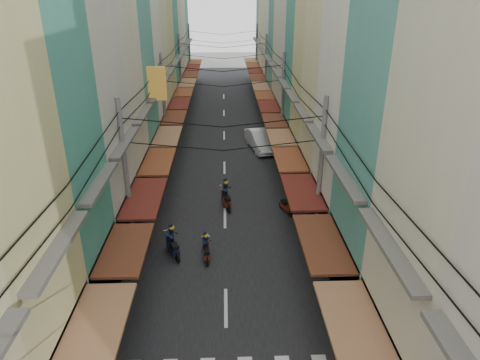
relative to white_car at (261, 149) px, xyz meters
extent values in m
plane|color=slate|center=(-3.18, -18.15, 0.00)|extent=(160.00, 160.00, 0.00)
cube|color=black|center=(-3.18, 1.85, 0.01)|extent=(10.00, 80.00, 0.02)
cube|color=slate|center=(-9.68, 1.85, 0.03)|extent=(3.00, 80.00, 0.06)
cube|color=slate|center=(3.32, 1.85, 0.03)|extent=(3.00, 80.00, 0.06)
cube|color=#976544|center=(-7.28, -24.42, 3.00)|extent=(1.80, 4.33, 0.12)
cube|color=#595651|center=(-7.93, -24.42, 6.00)|extent=(0.50, 4.23, 0.15)
cube|color=black|center=(-8.78, -19.92, 1.60)|extent=(1.20, 4.13, 3.20)
cube|color=#5F2E1B|center=(-7.28, -19.92, 3.00)|extent=(1.80, 3.96, 0.12)
cube|color=#595651|center=(-7.93, -19.92, 6.00)|extent=(0.50, 3.87, 0.15)
cube|color=#BAB7AA|center=(-11.18, -15.20, 10.47)|extent=(6.00, 5.14, 20.93)
cube|color=black|center=(-8.78, -15.20, 1.60)|extent=(1.20, 4.94, 3.20)
cube|color=#5D1E17|center=(-7.28, -15.20, 3.00)|extent=(1.80, 4.73, 0.12)
cube|color=#595651|center=(-7.93, -15.20, 6.00)|extent=(0.50, 4.63, 0.15)
cube|color=beige|center=(-11.18, -10.15, 8.72)|extent=(6.00, 4.95, 17.43)
cube|color=black|center=(-8.78, -10.15, 1.60)|extent=(1.20, 4.75, 3.20)
cube|color=brown|center=(-7.28, -10.15, 3.00)|extent=(1.80, 4.56, 0.12)
cube|color=#595651|center=(-7.93, -10.15, 6.00)|extent=(0.50, 4.46, 0.15)
cube|color=teal|center=(-11.18, -5.18, 8.16)|extent=(6.00, 4.99, 16.32)
cube|color=black|center=(-8.78, -5.18, 1.60)|extent=(1.20, 4.80, 3.20)
cube|color=#976544|center=(-7.28, -5.18, 3.00)|extent=(1.80, 4.60, 0.12)
cube|color=#595651|center=(-7.93, -5.18, 6.00)|extent=(0.50, 4.50, 0.15)
cube|color=beige|center=(-11.18, -0.36, 11.44)|extent=(6.00, 4.65, 22.87)
cube|color=black|center=(-8.78, -0.36, 1.60)|extent=(1.20, 4.46, 3.20)
cube|color=#5F2E1B|center=(-7.28, -0.36, 3.00)|extent=(1.80, 4.27, 0.12)
cube|color=#595651|center=(-7.93, -0.36, 6.00)|extent=(0.50, 4.18, 0.15)
cube|color=beige|center=(-11.18, 4.41, 10.29)|extent=(6.00, 4.89, 20.58)
cube|color=black|center=(-8.78, 4.41, 1.60)|extent=(1.20, 4.70, 3.20)
cube|color=#5D1E17|center=(-7.28, 4.41, 3.00)|extent=(1.80, 4.50, 0.12)
cube|color=#595651|center=(-7.93, 4.41, 6.00)|extent=(0.50, 4.40, 0.15)
cube|color=tan|center=(-11.18, 9.12, 9.22)|extent=(6.00, 4.52, 18.44)
cube|color=black|center=(-8.78, 9.12, 1.60)|extent=(1.20, 4.34, 3.20)
cube|color=brown|center=(-7.28, 9.12, 3.00)|extent=(1.80, 4.16, 0.12)
cube|color=#595651|center=(-7.93, 9.12, 6.00)|extent=(0.50, 4.07, 0.15)
cube|color=#3C8574|center=(-11.18, 13.98, 10.31)|extent=(6.00, 5.20, 20.63)
cube|color=black|center=(-8.78, 13.98, 1.60)|extent=(1.20, 4.99, 3.20)
cube|color=#976544|center=(-7.28, 13.98, 3.00)|extent=(1.80, 4.78, 0.12)
cube|color=#595651|center=(-7.93, 13.98, 6.00)|extent=(0.50, 4.68, 0.15)
cube|color=black|center=(-8.78, 19.04, 1.60)|extent=(1.20, 4.74, 3.20)
cube|color=#5F2E1B|center=(-7.28, 19.04, 3.00)|extent=(1.80, 4.55, 0.12)
cube|color=#595651|center=(-7.93, 19.04, 6.00)|extent=(0.50, 4.45, 0.15)
cube|color=beige|center=(-11.18, 23.99, 10.56)|extent=(6.00, 4.96, 21.12)
cube|color=black|center=(-8.78, 23.99, 1.60)|extent=(1.20, 4.76, 3.20)
cube|color=#5D1E17|center=(-7.28, 23.99, 3.00)|extent=(1.80, 4.56, 0.12)
cube|color=#595651|center=(-7.93, 23.99, 6.00)|extent=(0.50, 4.46, 0.15)
cube|color=teal|center=(-11.18, 28.99, 9.95)|extent=(6.00, 5.04, 19.90)
cube|color=black|center=(-8.78, 28.99, 1.60)|extent=(1.20, 4.84, 3.20)
cube|color=brown|center=(-7.28, 28.99, 3.00)|extent=(1.80, 4.64, 0.12)
cube|color=#595651|center=(-7.93, 28.99, 6.00)|extent=(0.50, 4.54, 0.15)
cube|color=#523912|center=(-7.58, -6.15, 7.00)|extent=(1.20, 0.40, 2.20)
cube|color=black|center=(2.42, -24.70, 1.60)|extent=(1.20, 4.78, 3.20)
cube|color=#976544|center=(0.92, -24.70, 3.00)|extent=(1.80, 4.58, 0.12)
cube|color=#595651|center=(1.57, -24.70, 6.00)|extent=(0.50, 4.48, 0.15)
cube|color=teal|center=(4.82, -19.70, 7.54)|extent=(6.00, 5.03, 15.08)
cube|color=black|center=(2.42, -19.70, 1.60)|extent=(1.20, 4.83, 3.20)
cube|color=#5F2E1B|center=(0.92, -19.70, 3.00)|extent=(1.80, 4.63, 0.12)
cube|color=#595651|center=(1.57, -19.70, 6.00)|extent=(0.50, 4.53, 0.15)
cube|color=beige|center=(4.82, -14.79, 10.83)|extent=(6.00, 4.79, 21.66)
cube|color=black|center=(2.42, -14.79, 1.60)|extent=(1.20, 4.60, 3.20)
cube|color=#5D1E17|center=(0.92, -14.79, 3.00)|extent=(1.80, 4.41, 0.12)
cube|color=#595651|center=(1.57, -14.79, 6.00)|extent=(0.50, 4.31, 0.15)
cube|color=beige|center=(4.82, -10.13, 10.37)|extent=(6.00, 4.52, 20.74)
cube|color=black|center=(2.42, -10.13, 1.60)|extent=(1.20, 4.34, 3.20)
cube|color=brown|center=(0.92, -10.13, 3.00)|extent=(1.80, 4.16, 0.12)
cube|color=#595651|center=(1.57, -10.13, 6.00)|extent=(0.50, 4.07, 0.15)
cube|color=tan|center=(4.82, -5.81, 7.06)|extent=(6.00, 4.12, 14.13)
cube|color=black|center=(2.42, -5.81, 1.60)|extent=(1.20, 3.96, 3.20)
cube|color=#976544|center=(0.92, -5.81, 3.00)|extent=(1.80, 3.79, 0.12)
cube|color=#595651|center=(1.57, -5.81, 6.00)|extent=(0.50, 3.71, 0.15)
cube|color=#3C8574|center=(4.82, -1.54, 8.84)|extent=(6.00, 4.40, 17.68)
cube|color=black|center=(2.42, -1.54, 1.60)|extent=(1.20, 4.23, 3.20)
cube|color=#5F2E1B|center=(0.92, -1.54, 3.00)|extent=(1.80, 4.05, 0.12)
cube|color=#595651|center=(1.57, -1.54, 6.00)|extent=(0.50, 3.96, 0.15)
cube|color=#BAB7AA|center=(4.82, 2.98, 11.30)|extent=(6.00, 4.64, 22.59)
cube|color=black|center=(2.42, 2.98, 1.60)|extent=(1.20, 4.45, 3.20)
cube|color=#5D1E17|center=(0.92, 2.98, 3.00)|extent=(1.80, 4.26, 0.12)
cube|color=#595651|center=(1.57, 2.98, 6.00)|extent=(0.50, 4.17, 0.15)
cube|color=beige|center=(4.82, 7.29, 10.63)|extent=(6.00, 4.00, 21.25)
cube|color=black|center=(2.42, 7.29, 1.60)|extent=(1.20, 3.84, 3.20)
cube|color=brown|center=(0.92, 7.29, 3.00)|extent=(1.80, 3.68, 0.12)
cube|color=#595651|center=(1.57, 7.29, 6.00)|extent=(0.50, 3.60, 0.15)
cube|color=teal|center=(4.82, 11.80, 11.16)|extent=(6.00, 5.01, 22.33)
cube|color=black|center=(2.42, 11.80, 1.60)|extent=(1.20, 4.81, 3.20)
cube|color=#976544|center=(0.92, 11.80, 3.00)|extent=(1.80, 4.61, 0.12)
cube|color=#595651|center=(1.57, 11.80, 6.00)|extent=(0.50, 4.51, 0.15)
cube|color=beige|center=(4.82, 16.80, 9.86)|extent=(6.00, 5.00, 19.71)
cube|color=black|center=(2.42, 16.80, 1.60)|extent=(1.20, 4.80, 3.20)
cube|color=#5F2E1B|center=(0.92, 16.80, 3.00)|extent=(1.80, 4.60, 0.12)
cube|color=#595651|center=(1.57, 16.80, 6.00)|extent=(0.50, 4.50, 0.15)
cube|color=beige|center=(4.82, 21.46, 8.43)|extent=(6.00, 4.32, 16.86)
cube|color=black|center=(2.42, 21.46, 1.60)|extent=(1.20, 4.15, 3.20)
cube|color=#5D1E17|center=(0.92, 21.46, 3.00)|extent=(1.80, 3.97, 0.12)
cube|color=#595651|center=(1.57, 21.46, 6.00)|extent=(0.50, 3.89, 0.15)
cube|color=tan|center=(4.82, 25.79, 9.98)|extent=(6.00, 4.33, 19.96)
cube|color=black|center=(2.42, 25.79, 1.60)|extent=(1.20, 4.16, 3.20)
cube|color=brown|center=(0.92, 25.79, 3.00)|extent=(1.80, 3.99, 0.12)
cube|color=#595651|center=(1.57, 25.79, 6.00)|extent=(0.50, 3.90, 0.15)
cube|color=#3C8574|center=(4.82, 30.39, 7.17)|extent=(6.00, 4.88, 14.34)
cube|color=black|center=(2.42, 30.39, 1.60)|extent=(1.20, 4.68, 3.20)
cube|color=#976544|center=(0.92, 30.39, 3.00)|extent=(1.80, 4.49, 0.12)
cube|color=#595651|center=(1.57, 30.39, 6.00)|extent=(0.50, 4.39, 0.15)
cylinder|color=gray|center=(-8.08, -15.15, 4.10)|extent=(0.26, 0.26, 8.20)
cylinder|color=gray|center=(1.72, -15.15, 4.10)|extent=(0.26, 0.26, 8.20)
cylinder|color=gray|center=(-8.08, -0.15, 4.10)|extent=(0.26, 0.26, 8.20)
cylinder|color=gray|center=(1.72, -0.15, 4.10)|extent=(0.26, 0.26, 8.20)
cylinder|color=gray|center=(-8.08, 14.85, 4.10)|extent=(0.26, 0.26, 8.20)
cylinder|color=gray|center=(1.72, 14.85, 4.10)|extent=(0.26, 0.26, 8.20)
cylinder|color=gray|center=(-8.08, 29.85, 4.10)|extent=(0.26, 0.26, 8.20)
cylinder|color=gray|center=(1.72, 29.85, 4.10)|extent=(0.26, 0.26, 8.20)
imported|color=silver|center=(0.00, 0.00, 0.00)|extent=(6.11, 3.39, 2.04)
imported|color=black|center=(3.44, -18.95, 0.00)|extent=(1.91, 1.12, 1.23)
cylinder|color=black|center=(-5.89, -15.36, 0.27)|extent=(0.10, 0.54, 0.54)
cylinder|color=black|center=(-5.89, -16.71, 0.27)|extent=(0.10, 0.54, 0.54)
cube|color=#131947|center=(-5.89, -16.03, 0.44)|extent=(0.35, 1.20, 0.29)
cube|color=black|center=(-5.89, -16.29, 0.75)|extent=(0.33, 0.57, 0.19)
cube|color=#131947|center=(-5.89, -15.46, 0.68)|extent=(0.31, 0.29, 0.57)
imported|color=#1B213F|center=(-5.89, -16.03, 0.57)|extent=(0.55, 0.39, 1.38)
sphere|color=yellow|center=(-5.89, -16.03, 1.61)|extent=(0.29, 0.29, 0.29)
cylinder|color=black|center=(-3.08, -10.03, 0.29)|extent=(0.11, 0.57, 0.57)
cylinder|color=black|center=(-3.08, -11.45, 0.29)|extent=(0.11, 0.57, 0.57)
cube|color=maroon|center=(-3.08, -10.74, 0.46)|extent=(0.37, 1.26, 0.31)
cube|color=black|center=(-3.08, -11.01, 0.79)|extent=(0.35, 0.60, 0.20)
cube|color=maroon|center=(-3.08, -10.13, 0.71)|extent=(0.33, 0.31, 0.60)
imported|color=#1B213F|center=(-3.08, -10.74, 0.60)|extent=(0.58, 0.41, 1.46)
sphere|color=yellow|center=(-3.08, -10.74, 1.70)|extent=(0.31, 0.31, 0.31)
cylinder|color=black|center=(-4.14, -15.86, 0.23)|extent=(0.09, 0.47, 0.47)
cylinder|color=black|center=(-4.14, -17.02, 0.23)|extent=(0.09, 0.47, 0.47)
cube|color=maroon|center=(-4.14, -16.44, 0.38)|extent=(0.30, 1.03, 0.25)
cube|color=black|center=(-4.14, -16.66, 0.64)|extent=(0.29, 0.49, 0.16)
cube|color=maroon|center=(-4.14, -15.95, 0.58)|extent=(0.27, 0.25, 0.49)
imported|color=#1B213F|center=(-4.14, -16.44, 0.49)|extent=(0.47, 0.33, 1.19)
sphere|color=yellow|center=(-4.14, -16.44, 1.39)|extent=(0.25, 0.25, 0.25)
cylinder|color=black|center=(0.62, -11.01, 0.24)|extent=(0.09, 0.47, 0.47)
cylinder|color=black|center=(0.62, -12.19, 0.24)|extent=(0.09, 0.47, 0.47)
cube|color=maroon|center=(0.62, -11.60, 0.38)|extent=(0.31, 1.04, 0.25)
cube|color=black|center=(0.62, -11.83, 0.65)|extent=(0.29, 0.50, 0.16)
cube|color=maroon|center=(0.62, -11.10, 0.59)|extent=(0.27, 0.25, 0.50)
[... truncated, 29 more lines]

